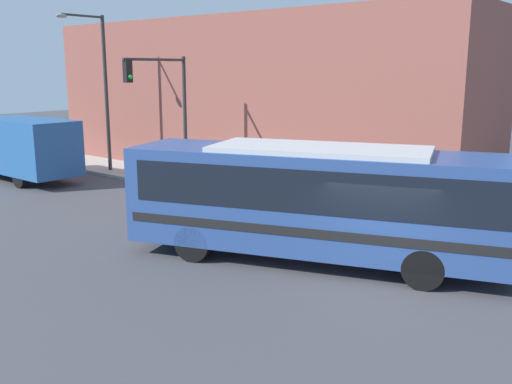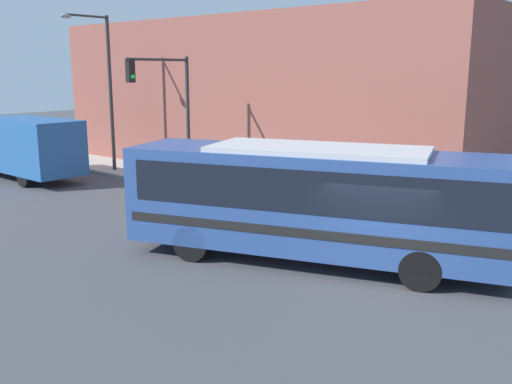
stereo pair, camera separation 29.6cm
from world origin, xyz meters
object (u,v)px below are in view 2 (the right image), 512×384
at_px(city_bus, 317,196).
at_px(delivery_truck, 23,146).
at_px(traffic_light_pole, 168,99).
at_px(street_lamp, 104,81).
at_px(fire_hydrant, 366,208).

height_order(city_bus, delivery_truck, city_bus).
bearing_deg(traffic_light_pole, street_lamp, 81.34).
bearing_deg(delivery_truck, street_lamp, -26.47).
relative_size(delivery_truck, fire_hydrant, 11.35).
relative_size(fire_hydrant, traffic_light_pole, 0.12).
xyz_separation_m(delivery_truck, street_lamp, (3.54, -1.76, 3.02)).
xyz_separation_m(city_bus, street_lamp, (4.53, 15.77, 2.78)).
distance_m(city_bus, fire_hydrant, 4.92).
xyz_separation_m(delivery_truck, fire_hydrant, (3.61, -16.46, -1.12)).
height_order(delivery_truck, street_lamp, street_lamp).
bearing_deg(city_bus, delivery_truck, 67.29).
bearing_deg(street_lamp, delivery_truck, 153.53).
distance_m(delivery_truck, traffic_light_pole, 8.26).
xyz_separation_m(fire_hydrant, traffic_light_pole, (-0.94, 9.01, 3.47)).
distance_m(city_bus, street_lamp, 16.65).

